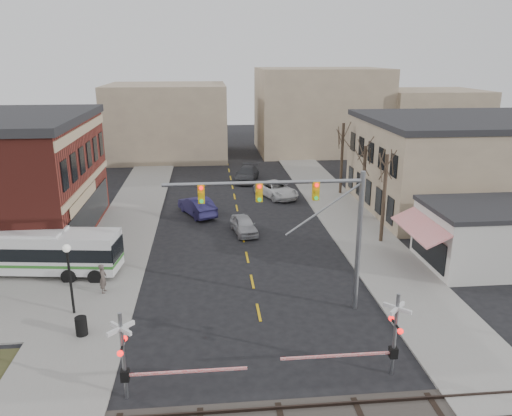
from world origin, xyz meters
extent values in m
plane|color=black|center=(0.00, 0.00, 0.00)|extent=(160.00, 160.00, 0.00)
cube|color=gray|center=(-9.50, 20.00, 0.06)|extent=(5.00, 60.00, 0.12)
cube|color=gray|center=(9.50, 20.00, 0.06)|extent=(5.00, 60.00, 0.12)
cube|color=#2D231E|center=(0.00, -6.08, 0.12)|extent=(160.00, 0.08, 0.14)
cube|color=tan|center=(-11.95, 16.00, 4.30)|extent=(0.10, 15.00, 0.50)
cube|color=tan|center=(-11.95, 16.00, 8.40)|extent=(0.10, 15.00, 0.70)
cube|color=black|center=(-11.95, 16.00, 1.80)|extent=(0.08, 13.00, 2.60)
cube|color=gray|center=(22.00, 20.00, 4.00)|extent=(20.00, 15.00, 8.00)
cube|color=#262628|center=(22.00, 20.00, 8.25)|extent=(20.30, 15.30, 0.50)
cube|color=beige|center=(16.00, 7.00, 2.00)|extent=(8.00, 6.00, 4.00)
cube|color=#262628|center=(16.00, 7.00, 4.15)|extent=(8.20, 6.20, 0.30)
cube|color=red|center=(11.20, 7.00, 3.00)|extent=(1.68, 6.00, 0.87)
cylinder|color=#382B21|center=(10.50, 12.00, 3.50)|extent=(0.28, 0.28, 6.75)
cylinder|color=#382B21|center=(10.80, 18.00, 3.27)|extent=(0.28, 0.28, 6.30)
cylinder|color=#382B21|center=(11.00, 26.00, 3.72)|extent=(0.28, 0.28, 7.20)
cube|color=silver|center=(-14.20, 8.46, 1.69)|extent=(11.59, 3.93, 2.49)
cube|color=black|center=(-14.20, 8.46, 1.85)|extent=(11.64, 3.97, 0.85)
cube|color=#2F7527|center=(-14.20, 8.46, 1.09)|extent=(11.64, 3.97, 0.19)
cylinder|color=black|center=(-14.20, 8.46, 0.47)|extent=(1.26, 2.57, 0.95)
cylinder|color=gray|center=(5.52, 2.03, 4.00)|extent=(0.28, 0.28, 8.00)
cylinder|color=gray|center=(0.27, 2.03, 7.50)|extent=(10.49, 0.20, 0.20)
cube|color=gold|center=(3.02, 2.03, 7.00)|extent=(0.35, 0.30, 1.00)
cube|color=gold|center=(0.02, 2.03, 7.00)|extent=(0.35, 0.30, 1.00)
cube|color=gold|center=(-2.98, 2.03, 7.00)|extent=(0.35, 0.30, 1.00)
cylinder|color=gray|center=(-6.28, -4.66, 2.00)|extent=(0.16, 0.16, 4.00)
cube|color=silver|center=(-6.28, -4.66, 3.30)|extent=(1.00, 1.00, 0.18)
cube|color=silver|center=(-6.28, -4.66, 3.30)|extent=(1.00, 1.00, 0.18)
sphere|color=#FF0C0C|center=(-6.28, -5.21, 2.50)|extent=(0.26, 0.26, 0.26)
sphere|color=#FF0C0C|center=(-6.28, -4.11, 2.50)|extent=(0.26, 0.26, 0.26)
cube|color=black|center=(-6.28, -4.66, 1.10)|extent=(0.35, 0.35, 0.50)
cube|color=#FF0C0C|center=(-3.68, -4.66, 1.10)|extent=(5.00, 0.10, 0.10)
cylinder|color=gray|center=(5.42, -4.15, 2.00)|extent=(0.16, 0.16, 4.00)
cube|color=silver|center=(5.42, -4.15, 3.30)|extent=(1.00, 1.00, 0.18)
cube|color=silver|center=(5.42, -4.15, 3.30)|extent=(1.00, 1.00, 0.18)
sphere|color=#FF0C0C|center=(5.42, -4.70, 2.50)|extent=(0.26, 0.26, 0.26)
sphere|color=#FF0C0C|center=(5.42, -3.60, 2.50)|extent=(0.26, 0.26, 0.26)
cube|color=black|center=(5.42, -4.15, 1.10)|extent=(0.35, 0.35, 0.50)
cube|color=#FF0C0C|center=(2.82, -4.15, 1.10)|extent=(5.00, 0.10, 0.10)
cylinder|color=black|center=(-10.24, 2.78, 1.97)|extent=(0.14, 0.14, 3.70)
sphere|color=silver|center=(-10.24, 2.78, 3.97)|extent=(0.44, 0.44, 0.44)
cylinder|color=black|center=(-9.27, 0.41, 0.61)|extent=(0.60, 0.60, 0.98)
imported|color=#9FA0A4|center=(0.15, 15.08, 0.70)|extent=(2.30, 4.30, 1.39)
imported|color=#1F1C47|center=(-3.67, 20.28, 0.84)|extent=(3.72, 5.40, 1.69)
imported|color=silver|center=(4.22, 25.48, 0.78)|extent=(4.55, 6.17, 1.56)
imported|color=#3C3E41|center=(1.79, 32.41, 0.80)|extent=(3.56, 5.89, 1.60)
imported|color=#554A44|center=(-9.05, 5.19, 1.03)|extent=(0.49, 0.70, 1.81)
imported|color=#343B5B|center=(-10.44, 7.78, 1.05)|extent=(1.13, 1.05, 1.86)
camera|label=1|loc=(-2.60, -22.86, 13.86)|focal=35.00mm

